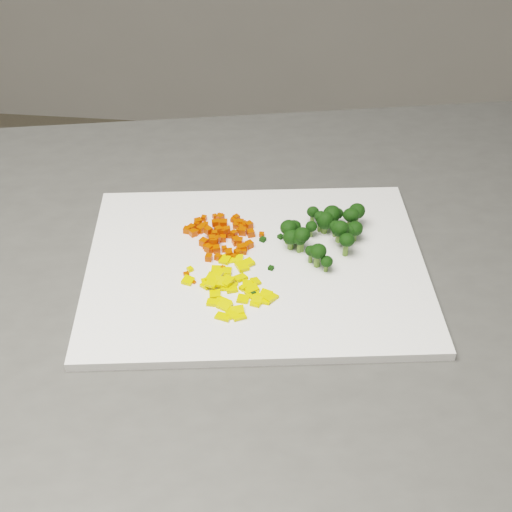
# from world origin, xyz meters

# --- Properties ---
(counter_block) EXTENTS (1.21, 0.97, 0.90)m
(counter_block) POSITION_xyz_m (0.21, 0.01, 0.45)
(counter_block) COLOR #484846
(counter_block) RESTS_ON ground
(cutting_board) EXTENTS (0.44, 0.37, 0.01)m
(cutting_board) POSITION_xyz_m (0.25, -0.00, 0.91)
(cutting_board) COLOR white
(cutting_board) RESTS_ON counter_block
(carrot_pile) EXTENTS (0.09, 0.09, 0.02)m
(carrot_pile) POSITION_xyz_m (0.19, 0.04, 0.92)
(carrot_pile) COLOR red
(carrot_pile) RESTS_ON cutting_board
(pepper_pile) EXTENTS (0.10, 0.10, 0.01)m
(pepper_pile) POSITION_xyz_m (0.22, -0.05, 0.92)
(pepper_pile) COLOR yellow
(pepper_pile) RESTS_ON cutting_board
(broccoli_pile) EXTENTS (0.11, 0.11, 0.05)m
(broccoli_pile) POSITION_xyz_m (0.33, 0.04, 0.94)
(broccoli_pile) COLOR black
(broccoli_pile) RESTS_ON cutting_board
(carrot_cube_0) EXTENTS (0.01, 0.01, 0.01)m
(carrot_cube_0) POSITION_xyz_m (0.15, 0.05, 0.91)
(carrot_cube_0) COLOR red
(carrot_cube_0) RESTS_ON carrot_pile
(carrot_cube_1) EXTENTS (0.01, 0.01, 0.01)m
(carrot_cube_1) POSITION_xyz_m (0.19, 0.08, 0.91)
(carrot_cube_1) COLOR red
(carrot_cube_1) RESTS_ON carrot_pile
(carrot_cube_2) EXTENTS (0.01, 0.01, 0.01)m
(carrot_cube_2) POSITION_xyz_m (0.20, -0.00, 0.91)
(carrot_cube_2) COLOR red
(carrot_cube_2) RESTS_ON carrot_pile
(carrot_cube_3) EXTENTS (0.01, 0.01, 0.01)m
(carrot_cube_3) POSITION_xyz_m (0.19, 0.04, 0.92)
(carrot_cube_3) COLOR red
(carrot_cube_3) RESTS_ON carrot_pile
(carrot_cube_4) EXTENTS (0.01, 0.01, 0.01)m
(carrot_cube_4) POSITION_xyz_m (0.20, 0.04, 0.92)
(carrot_cube_4) COLOR red
(carrot_cube_4) RESTS_ON carrot_pile
(carrot_cube_5) EXTENTS (0.01, 0.01, 0.01)m
(carrot_cube_5) POSITION_xyz_m (0.22, 0.06, 0.91)
(carrot_cube_5) COLOR red
(carrot_cube_5) RESTS_ON carrot_pile
(carrot_cube_6) EXTENTS (0.01, 0.01, 0.01)m
(carrot_cube_6) POSITION_xyz_m (0.20, 0.05, 0.92)
(carrot_cube_6) COLOR red
(carrot_cube_6) RESTS_ON carrot_pile
(carrot_cube_7) EXTENTS (0.01, 0.01, 0.01)m
(carrot_cube_7) POSITION_xyz_m (0.20, 0.02, 0.91)
(carrot_cube_7) COLOR red
(carrot_cube_7) RESTS_ON carrot_pile
(carrot_cube_8) EXTENTS (0.01, 0.01, 0.01)m
(carrot_cube_8) POSITION_xyz_m (0.22, 0.06, 0.91)
(carrot_cube_8) COLOR red
(carrot_cube_8) RESTS_ON carrot_pile
(carrot_cube_9) EXTENTS (0.01, 0.01, 0.01)m
(carrot_cube_9) POSITION_xyz_m (0.22, 0.01, 0.91)
(carrot_cube_9) COLOR red
(carrot_cube_9) RESTS_ON carrot_pile
(carrot_cube_10) EXTENTS (0.01, 0.01, 0.01)m
(carrot_cube_10) POSITION_xyz_m (0.20, 0.06, 0.92)
(carrot_cube_10) COLOR red
(carrot_cube_10) RESTS_ON carrot_pile
(carrot_cube_11) EXTENTS (0.01, 0.01, 0.01)m
(carrot_cube_11) POSITION_xyz_m (0.17, 0.06, 0.91)
(carrot_cube_11) COLOR red
(carrot_cube_11) RESTS_ON carrot_pile
(carrot_cube_12) EXTENTS (0.01, 0.01, 0.01)m
(carrot_cube_12) POSITION_xyz_m (0.22, 0.07, 0.91)
(carrot_cube_12) COLOR red
(carrot_cube_12) RESTS_ON carrot_pile
(carrot_cube_13) EXTENTS (0.01, 0.01, 0.01)m
(carrot_cube_13) POSITION_xyz_m (0.21, 0.04, 0.92)
(carrot_cube_13) COLOR red
(carrot_cube_13) RESTS_ON carrot_pile
(carrot_cube_14) EXTENTS (0.01, 0.01, 0.01)m
(carrot_cube_14) POSITION_xyz_m (0.20, 0.05, 0.92)
(carrot_cube_14) COLOR red
(carrot_cube_14) RESTS_ON carrot_pile
(carrot_cube_15) EXTENTS (0.01, 0.01, 0.01)m
(carrot_cube_15) POSITION_xyz_m (0.19, 0.06, 0.91)
(carrot_cube_15) COLOR red
(carrot_cube_15) RESTS_ON carrot_pile
(carrot_cube_16) EXTENTS (0.01, 0.01, 0.01)m
(carrot_cube_16) POSITION_xyz_m (0.18, 0.04, 0.92)
(carrot_cube_16) COLOR red
(carrot_cube_16) RESTS_ON carrot_pile
(carrot_cube_17) EXTENTS (0.01, 0.01, 0.01)m
(carrot_cube_17) POSITION_xyz_m (0.19, 0.03, 0.92)
(carrot_cube_17) COLOR red
(carrot_cube_17) RESTS_ON carrot_pile
(carrot_cube_18) EXTENTS (0.01, 0.01, 0.01)m
(carrot_cube_18) POSITION_xyz_m (0.17, 0.08, 0.91)
(carrot_cube_18) COLOR red
(carrot_cube_18) RESTS_ON carrot_pile
(carrot_cube_19) EXTENTS (0.01, 0.01, 0.01)m
(carrot_cube_19) POSITION_xyz_m (0.17, 0.05, 0.91)
(carrot_cube_19) COLOR red
(carrot_cube_19) RESTS_ON carrot_pile
(carrot_cube_20) EXTENTS (0.01, 0.01, 0.01)m
(carrot_cube_20) POSITION_xyz_m (0.16, 0.04, 0.91)
(carrot_cube_20) COLOR red
(carrot_cube_20) RESTS_ON carrot_pile
(carrot_cube_21) EXTENTS (0.01, 0.01, 0.01)m
(carrot_cube_21) POSITION_xyz_m (0.22, 0.05, 0.92)
(carrot_cube_21) COLOR red
(carrot_cube_21) RESTS_ON carrot_pile
(carrot_cube_22) EXTENTS (0.01, 0.01, 0.01)m
(carrot_cube_22) POSITION_xyz_m (0.22, 0.00, 0.91)
(carrot_cube_22) COLOR red
(carrot_cube_22) RESTS_ON carrot_pile
(carrot_cube_23) EXTENTS (0.01, 0.01, 0.01)m
(carrot_cube_23) POSITION_xyz_m (0.22, 0.02, 0.92)
(carrot_cube_23) COLOR red
(carrot_cube_23) RESTS_ON carrot_pile
(carrot_cube_24) EXTENTS (0.01, 0.01, 0.01)m
(carrot_cube_24) POSITION_xyz_m (0.18, 0.08, 0.91)
(carrot_cube_24) COLOR red
(carrot_cube_24) RESTS_ON carrot_pile
(carrot_cube_25) EXTENTS (0.01, 0.01, 0.01)m
(carrot_cube_25) POSITION_xyz_m (0.19, 0.02, 0.91)
(carrot_cube_25) COLOR red
(carrot_cube_25) RESTS_ON carrot_pile
(carrot_cube_26) EXTENTS (0.01, 0.01, 0.01)m
(carrot_cube_26) POSITION_xyz_m (0.22, 0.04, 0.91)
(carrot_cube_26) COLOR red
(carrot_cube_26) RESTS_ON carrot_pile
(carrot_cube_27) EXTENTS (0.01, 0.01, 0.01)m
(carrot_cube_27) POSITION_xyz_m (0.20, 0.05, 0.91)
(carrot_cube_27) COLOR red
(carrot_cube_27) RESTS_ON carrot_pile
(carrot_cube_28) EXTENTS (0.01, 0.01, 0.01)m
(carrot_cube_28) POSITION_xyz_m (0.22, 0.03, 0.92)
(carrot_cube_28) COLOR red
(carrot_cube_28) RESTS_ON carrot_pile
(carrot_cube_29) EXTENTS (0.01, 0.01, 0.01)m
(carrot_cube_29) POSITION_xyz_m (0.21, 0.08, 0.91)
(carrot_cube_29) COLOR red
(carrot_cube_29) RESTS_ON carrot_pile
(carrot_cube_30) EXTENTS (0.01, 0.01, 0.01)m
(carrot_cube_30) POSITION_xyz_m (0.19, 0.07, 0.91)
(carrot_cube_30) COLOR red
(carrot_cube_30) RESTS_ON carrot_pile
(carrot_cube_31) EXTENTS (0.01, 0.01, 0.01)m
(carrot_cube_31) POSITION_xyz_m (0.22, 0.03, 0.91)
(carrot_cube_31) COLOR red
(carrot_cube_31) RESTS_ON carrot_pile
(carrot_cube_32) EXTENTS (0.01, 0.01, 0.01)m
(carrot_cube_32) POSITION_xyz_m (0.22, 0.07, 0.91)
(carrot_cube_32) COLOR red
(carrot_cube_32) RESTS_ON carrot_pile
(carrot_cube_33) EXTENTS (0.01, 0.01, 0.01)m
(carrot_cube_33) POSITION_xyz_m (0.16, 0.05, 0.91)
(carrot_cube_33) COLOR red
(carrot_cube_33) RESTS_ON carrot_pile
(carrot_cube_34) EXTENTS (0.01, 0.01, 0.01)m
(carrot_cube_34) POSITION_xyz_m (0.17, 0.06, 0.91)
(carrot_cube_34) COLOR red
(carrot_cube_34) RESTS_ON carrot_pile
(carrot_cube_35) EXTENTS (0.01, 0.01, 0.01)m
(carrot_cube_35) POSITION_xyz_m (0.20, 0.01, 0.91)
(carrot_cube_35) COLOR red
(carrot_cube_35) RESTS_ON carrot_pile
(carrot_cube_36) EXTENTS (0.01, 0.01, 0.01)m
(carrot_cube_36) POSITION_xyz_m (0.21, 0.01, 0.91)
(carrot_cube_36) COLOR red
(carrot_cube_36) RESTS_ON carrot_pile
(carrot_cube_37) EXTENTS (0.01, 0.01, 0.01)m
(carrot_cube_37) POSITION_xyz_m (0.19, 0.04, 0.92)
(carrot_cube_37) COLOR red
(carrot_cube_37) RESTS_ON carrot_pile
(carrot_cube_38) EXTENTS (0.01, 0.01, 0.01)m
(carrot_cube_38) POSITION_xyz_m (0.19, 0.02, 0.92)
(carrot_cube_38) COLOR red
(carrot_cube_38) RESTS_ON carrot_pile
(carrot_cube_39) EXTENTS (0.01, 0.01, 0.01)m
(carrot_cube_39) POSITION_xyz_m (0.19, 0.02, 0.92)
(carrot_cube_39) COLOR red
(carrot_cube_39) RESTS_ON carrot_pile
(carrot_cube_40) EXTENTS (0.01, 0.01, 0.01)m
(carrot_cube_40) POSITION_xyz_m (0.20, 0.05, 0.92)
(carrot_cube_40) COLOR red
(carrot_cube_40) RESTS_ON carrot_pile
(carrot_cube_41) EXTENTS (0.01, 0.01, 0.01)m
(carrot_cube_41) POSITION_xyz_m (0.19, 0.02, 0.92)
(carrot_cube_41) COLOR red
(carrot_cube_41) RESTS_ON carrot_pile
(carrot_cube_42) EXTENTS (0.01, 0.01, 0.01)m
(carrot_cube_42) POSITION_xyz_m (0.19, 0.06, 0.92)
(carrot_cube_42) COLOR red
(carrot_cube_42) RESTS_ON carrot_pile
(carrot_cube_43) EXTENTS (0.01, 0.01, 0.01)m
(carrot_cube_43) POSITION_xyz_m (0.18, 0.06, 0.91)
(carrot_cube_43) COLOR red
(carrot_cube_43) RESTS_ON carrot_pile
(carrot_cube_44) EXTENTS (0.01, 0.01, 0.01)m
(carrot_cube_44) POSITION_xyz_m (0.18, 0.02, 0.91)
(carrot_cube_44) COLOR red
(carrot_cube_44) RESTS_ON carrot_pile
(carrot_cube_45) EXTENTS (0.01, 0.01, 0.01)m
(carrot_cube_45) POSITION_xyz_m (0.19, 0.04, 0.92)
(carrot_cube_45) COLOR red
(carrot_cube_45) RESTS_ON carrot_pile
(carrot_cube_46) EXTENTS (0.01, 0.01, 0.01)m
(carrot_cube_46) POSITION_xyz_m (0.20, 0.04, 0.91)
(carrot_cube_46) COLOR red
(carrot_cube_46) RESTS_ON carrot_pile
(carrot_cube_47) EXTENTS (0.01, 0.01, 0.01)m
(carrot_cube_47) POSITION_xyz_m (0.21, 0.07, 0.91)
(carrot_cube_47) COLOR red
(carrot_cube_47) RESTS_ON carrot_pile
(carrot_cube_48) EXTENTS (0.01, 0.01, 0.01)m
(carrot_cube_48) POSITION_xyz_m (0.16, 0.06, 0.91)
(carrot_cube_48) COLOR red
(carrot_cube_48) RESTS_ON carrot_pile
(carrot_cube_49) EXTENTS (0.01, 0.01, 0.01)m
(carrot_cube_49) POSITION_xyz_m (0.16, 0.04, 0.91)
(carrot_cube_49) COLOR red
(carrot_cube_49) RESTS_ON carrot_pile
(carrot_cube_50) EXTENTS (0.01, 0.01, 0.01)m
(carrot_cube_50) POSITION_xyz_m (0.22, 0.03, 0.92)
(carrot_cube_50) COLOR red
(carrot_cube_50) RESTS_ON carrot_pile
(carrot_cube_51) EXTENTS (0.01, 0.01, 0.01)m
(carrot_cube_51) POSITION_xyz_m (0.19, 0.01, 0.91)
(carrot_cube_51) COLOR red
(carrot_cube_51) RESTS_ON carrot_pile
(carrot_cube_52) EXTENTS (0.01, 0.01, 0.01)m
(carrot_cube_52) POSITION_xyz_m (0.22, 0.02, 0.91)
(carrot_cube_52) COLOR red
(carrot_cube_52) RESTS_ON carrot_pile
(carrot_cube_53) EXTENTS (0.01, 0.01, 0.01)m
(carrot_cube_53) POSITION_xyz_m (0.23, 0.02, 0.91)
(carrot_cube_53) COLOR red
(carrot_cube_53) RESTS_ON carrot_pile
(carrot_cube_54) EXTENTS (0.01, 0.01, 0.01)m
(carrot_cube_54) POSITION_xyz_m (0.16, 0.07, 0.91)
(carrot_cube_54) COLOR red
(carrot_cube_54) RESTS_ON carrot_pile
(carrot_cube_55) EXTENTS (0.01, 0.01, 0.01)m
(carrot_cube_55) POSITION_xyz_m (0.19, 0.03, 0.92)
(carrot_cube_55) COLOR red
(carrot_cube_55) RESTS_ON carrot_pile
(carrot_cube_56) EXTENTS (0.01, 0.01, 0.01)m
(carrot_cube_56) POSITION_xyz_m (0.19, 0.02, 0.91)
(carrot_cube_56) COLOR red
(carrot_cube_56) RESTS_ON carrot_pile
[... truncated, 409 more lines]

